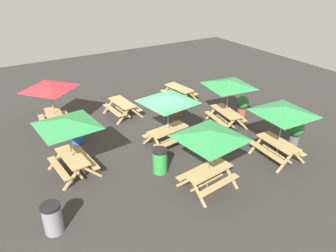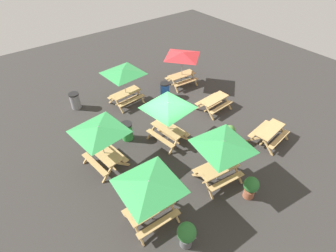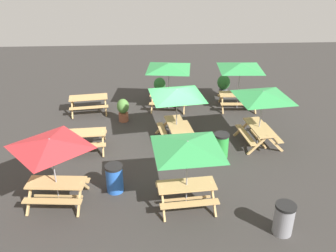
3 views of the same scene
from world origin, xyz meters
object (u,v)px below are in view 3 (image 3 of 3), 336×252
Objects in this scene: picnic_table_5 at (240,69)px; picnic_table_6 at (51,148)px; picnic_table_3 at (169,70)px; potted_plant_2 at (160,86)px; picnic_table_4 at (263,99)px; picnic_table_7 at (89,101)px; trash_bin_blue at (115,178)px; trash_bin_gray at (284,219)px; potted_plant_1 at (123,109)px; trash_bin_green at (221,145)px; picnic_table_1 at (188,150)px; picnic_table_0 at (83,137)px; picnic_table_2 at (177,96)px; potted_plant_0 at (224,84)px.

picnic_table_5 is 10.09m from picnic_table_6.
potted_plant_2 is at bearing -66.89° from picnic_table_3.
picnic_table_7 is at bearing -123.19° from picnic_table_4.
picnic_table_7 is at bearing -75.31° from trash_bin_blue.
picnic_table_6 is at bearing 46.45° from picnic_table_5.
potted_plant_1 is (4.89, -7.58, 0.10)m from trash_bin_gray.
trash_bin_green is at bearing 72.75° from picnic_table_5.
picnic_table_5 reaches higher than trash_bin_blue.
potted_plant_2 reaches higher than trash_bin_gray.
picnic_table_1 is at bearing -28.19° from trash_bin_gray.
picnic_table_5 is 8.65m from trash_bin_blue.
picnic_table_0 is 0.67× the size of picnic_table_1.
picnic_table_4 is 2.60× the size of potted_plant_1.
potted_plant_1 reaches higher than trash_bin_blue.
potted_plant_1 is at bearing -74.77° from picnic_table_1.
picnic_table_1 is 5.01m from picnic_table_4.
picnic_table_5 reaches higher than trash_bin_gray.
trash_bin_blue is (2.17, 6.65, -1.49)m from picnic_table_3.
trash_bin_green is (-1.60, 1.33, -1.49)m from picnic_table_2.
potted_plant_2 is at bearing -150.60° from picnic_table_4.
picnic_table_3 is 5.21m from trash_bin_green.
trash_bin_blue is at bearing 57.38° from potted_plant_0.
trash_bin_blue is at bearing 77.58° from potted_plant_2.
trash_bin_gray is 0.91× the size of potted_plant_1.
picnic_table_1 is 3.57m from trash_bin_green.
picnic_table_1 and picnic_table_4 have the same top height.
picnic_table_0 is 0.67× the size of picnic_table_5.
picnic_table_1 is 6.73m from potted_plant_1.
picnic_table_2 reaches higher than trash_bin_green.
picnic_table_7 is 10.92m from trash_bin_gray.
picnic_table_5 is at bearing -131.38° from picnic_table_6.
picnic_table_6 is at bearing -55.16° from picnic_table_2.
picnic_table_1 is 2.61× the size of potted_plant_1.
picnic_table_0 is 1.73× the size of potted_plant_2.
trash_bin_blue is at bearing 89.86° from potted_plant_1.
picnic_table_0 is 5.40m from trash_bin_green.
picnic_table_4 is 0.99× the size of picnic_table_5.
picnic_table_7 is 2.00× the size of trash_bin_green.
picnic_table_3 is 2.37× the size of potted_plant_0.
trash_bin_gray is at bearing 155.29° from trash_bin_blue.
picnic_table_5 is 1.44× the size of picnic_table_7.
potted_plant_0 is (-5.13, -8.01, 0.19)m from trash_bin_blue.
picnic_table_4 is 1.20× the size of picnic_table_6.
picnic_table_6 is at bearing -14.81° from trash_bin_gray.
picnic_table_3 is at bearing -113.85° from picnic_table_6.
picnic_table_2 is 2.60× the size of potted_plant_1.
potted_plant_1 is (-0.01, -5.32, 0.10)m from trash_bin_blue.
picnic_table_1 reaches higher than trash_bin_green.
picnic_table_0 is 0.81× the size of picnic_table_6.
potted_plant_0 is at bearing -147.73° from picnic_table_3.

